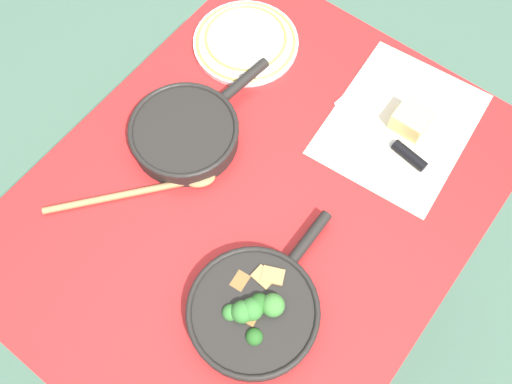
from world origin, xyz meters
TOP-DOWN VIEW (x-y plane):
  - ground_plane at (0.00, 0.00)m, footprint 14.00×14.00m
  - dining_table_red at (0.00, 0.00)m, footprint 1.08×0.86m
  - skillet_broccoli at (-0.20, -0.15)m, footprint 0.38×0.26m
  - skillet_eggs at (0.02, 0.21)m, footprint 0.38×0.24m
  - wooden_spoon at (-0.13, 0.19)m, footprint 0.30×0.26m
  - parchment_sheet at (0.34, -0.15)m, footprint 0.39×0.32m
  - grater_knife at (0.28, -0.17)m, footprint 0.06×0.25m
  - cheese_block at (0.35, -0.17)m, footprint 0.07×0.07m
  - dinner_plate_stack at (0.31, 0.27)m, footprint 0.26×0.26m

SIDE VIEW (x-z plane):
  - ground_plane at x=0.00m, z-range 0.00..0.00m
  - dining_table_red at x=0.00m, z-range 0.29..1.06m
  - parchment_sheet at x=0.34m, z-range 0.77..0.77m
  - wooden_spoon at x=-0.13m, z-range 0.77..0.79m
  - grater_knife at x=0.28m, z-range 0.77..0.79m
  - dinner_plate_stack at x=0.31m, z-range 0.77..0.80m
  - cheese_block at x=0.35m, z-range 0.77..0.82m
  - skillet_eggs at x=0.02m, z-range 0.77..0.83m
  - skillet_broccoli at x=-0.20m, z-range 0.76..0.84m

